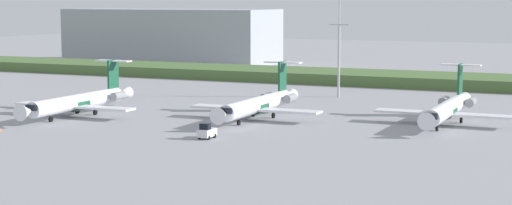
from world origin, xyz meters
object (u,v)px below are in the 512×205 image
at_px(regional_jet_second, 259,104).
at_px(antenna_mast, 339,51).
at_px(baggage_tug, 207,132).
at_px(safety_cone_front_marker, 0,130).
at_px(regional_jet_third, 448,108).
at_px(regional_jet_nearest, 80,101).

relative_size(regional_jet_second, antenna_mast, 1.36).
xyz_separation_m(baggage_tug, safety_cone_front_marker, (-31.78, -7.10, -0.73)).
height_order(regional_jet_third, baggage_tug, regional_jet_third).
xyz_separation_m(antenna_mast, baggage_tug, (-1.18, -56.83, -8.47)).
xyz_separation_m(regional_jet_nearest, safety_cone_front_marker, (-0.74, -19.34, -2.26)).
xyz_separation_m(regional_jet_third, antenna_mast, (-27.87, 28.26, 6.94)).
xyz_separation_m(antenna_mast, safety_cone_front_marker, (-32.96, -63.92, -9.20)).
distance_m(regional_jet_third, baggage_tug, 40.77).
bearing_deg(safety_cone_front_marker, antenna_mast, 62.73).
height_order(baggage_tug, safety_cone_front_marker, baggage_tug).
bearing_deg(baggage_tug, regional_jet_second, 93.18).
xyz_separation_m(regional_jet_nearest, regional_jet_second, (29.85, 9.23, 0.00)).
relative_size(regional_jet_second, regional_jet_third, 1.00).
distance_m(regional_jet_nearest, regional_jet_second, 31.24).
distance_m(baggage_tug, safety_cone_front_marker, 32.57).
bearing_deg(regional_jet_third, safety_cone_front_marker, -149.61).
bearing_deg(regional_jet_third, baggage_tug, -135.47).
height_order(regional_jet_nearest, regional_jet_third, same).
distance_m(antenna_mast, safety_cone_front_marker, 72.50).
bearing_deg(regional_jet_third, regional_jet_nearest, -164.80).
bearing_deg(regional_jet_nearest, regional_jet_second, 17.18).
relative_size(regional_jet_nearest, safety_cone_front_marker, 56.36).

